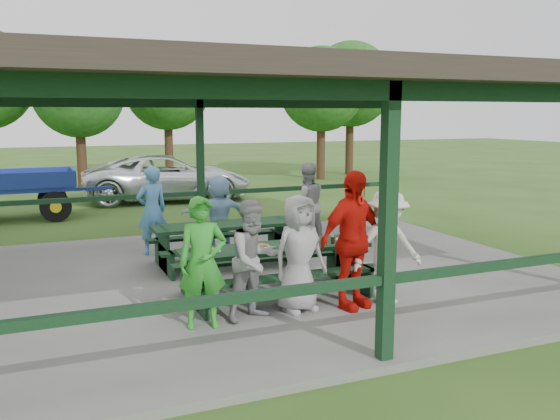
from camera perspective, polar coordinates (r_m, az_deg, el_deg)
name	(u,v)px	position (r m, az deg, el deg)	size (l,w,h in m)	color
ground	(261,279)	(10.09, -1.80, -6.68)	(90.00, 90.00, 0.00)	#2F4E18
concrete_slab	(261,276)	(10.08, -1.81, -6.40)	(10.00, 8.00, 0.10)	slate
pavilion_structure	(260,89)	(9.71, -1.90, 11.60)	(10.60, 8.60, 3.24)	black
picnic_table_near	(275,264)	(8.78, -0.46, -5.18)	(2.83, 1.39, 0.75)	black
picnic_table_far	(226,239)	(10.57, -5.23, -2.77)	(2.57, 1.39, 0.75)	black
table_setting	(275,243)	(8.72, -0.52, -3.24)	(2.47, 0.45, 0.10)	white
contestant_green	(203,263)	(7.47, -7.47, -5.05)	(0.61, 0.40, 1.66)	green
contestant_grey_left	(254,260)	(7.72, -2.50, -4.82)	(0.77, 0.60, 1.59)	gray
contestant_grey_mid	(299,254)	(8.02, 1.85, -4.22)	(0.78, 0.51, 1.60)	#959598
contestant_red	(352,240)	(8.18, 6.96, -2.88)	(1.12, 0.47, 1.92)	red
contestant_white_fedora	(387,247)	(8.48, 10.27, -3.51)	(1.09, 0.68, 1.68)	beige
spectator_lblue	(219,214)	(11.42, -5.91, -0.40)	(1.42, 0.45, 1.53)	#8AB6D5
spectator_blue	(152,210)	(11.55, -12.23, -0.04)	(0.62, 0.41, 1.69)	teal
spectator_grey	(306,204)	(12.07, 2.56, 0.56)	(0.82, 0.64, 1.69)	gray
pickup_truck	(168,178)	(19.41, -10.75, 3.07)	(2.44, 5.29, 1.47)	silver
farm_trailer	(16,193)	(17.07, -24.09, 1.46)	(4.01, 1.82, 1.40)	navy
tree_left	(78,92)	(23.33, -18.85, 10.66)	(3.35, 3.35, 5.24)	#311D13
tree_mid	(167,87)	(26.16, -10.81, 11.54)	(3.68, 3.68, 5.74)	#311D13
tree_right	(321,90)	(25.39, 4.01, 11.48)	(3.56, 3.56, 5.57)	#311D13
tree_far_right	(351,85)	(27.56, 6.81, 11.90)	(3.85, 3.85, 6.02)	#311D13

